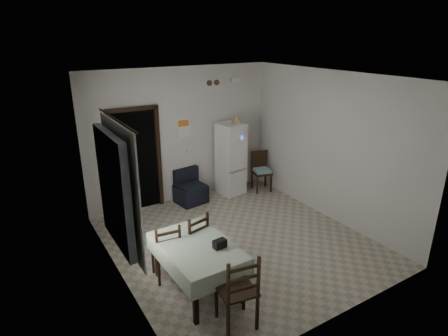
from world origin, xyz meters
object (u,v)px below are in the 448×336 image
(navy_seat, at_px, (191,187))
(corner_chair, at_px, (262,172))
(fridge, at_px, (231,159))
(dining_table, at_px, (197,267))
(dining_chair_far_right, at_px, (191,240))
(dining_chair_near_head, at_px, (237,289))
(dining_chair_far_left, at_px, (166,250))

(navy_seat, bearing_deg, corner_chair, -16.23)
(fridge, distance_m, dining_table, 3.59)
(fridge, bearing_deg, navy_seat, 172.43)
(fridge, relative_size, dining_chair_far_right, 1.72)
(corner_chair, distance_m, dining_table, 3.87)
(corner_chair, xyz_separation_m, dining_chair_near_head, (-2.90, -3.33, 0.07))
(corner_chair, distance_m, dining_chair_far_left, 3.80)
(fridge, bearing_deg, dining_table, -137.86)
(dining_chair_near_head, bearing_deg, dining_chair_far_left, -66.28)
(dining_chair_far_right, height_order, dining_chair_near_head, dining_chair_near_head)
(fridge, height_order, dining_chair_near_head, fridge)
(fridge, relative_size, corner_chair, 1.79)
(corner_chair, height_order, dining_chair_far_left, dining_chair_far_left)
(dining_table, height_order, dining_chair_near_head, dining_chair_near_head)
(navy_seat, distance_m, dining_chair_far_right, 2.44)
(dining_table, height_order, dining_chair_far_left, dining_chair_far_left)
(dining_table, distance_m, dining_chair_far_right, 0.57)
(dining_chair_near_head, bearing_deg, dining_chair_far_right, -84.18)
(dining_chair_near_head, bearing_deg, corner_chair, -121.85)
(corner_chair, relative_size, dining_chair_far_right, 0.96)
(fridge, distance_m, dining_chair_near_head, 4.22)
(navy_seat, height_order, dining_chair_far_right, dining_chair_far_right)
(fridge, bearing_deg, dining_chair_near_head, -129.15)
(dining_table, height_order, dining_chair_far_right, dining_chair_far_right)
(corner_chair, xyz_separation_m, dining_chair_far_left, (-3.26, -1.95, 0.00))
(dining_table, xyz_separation_m, dining_chair_far_left, (-0.26, 0.51, 0.10))
(dining_chair_far_right, bearing_deg, corner_chair, -159.43)
(navy_seat, relative_size, dining_chair_near_head, 0.69)
(navy_seat, bearing_deg, dining_chair_far_right, -124.09)
(navy_seat, distance_m, dining_table, 2.99)
(corner_chair, height_order, dining_chair_far_right, dining_chair_far_right)
(corner_chair, distance_m, dining_chair_far_right, 3.41)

